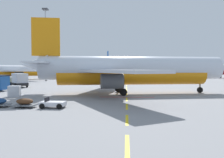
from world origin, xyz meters
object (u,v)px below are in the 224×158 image
(airliner_mid_left, at_px, (109,71))
(apron_light_mast_near, at_px, (46,36))
(airliner_far_center, at_px, (21,71))
(baggage_train, at_px, (12,102))
(airliner_foreground, at_px, (129,70))
(uld_cargo_container, at_px, (15,91))
(ground_power_truck, at_px, (19,80))

(airliner_mid_left, bearing_deg, apron_light_mast_near, 166.70)
(airliner_far_center, bearing_deg, airliner_mid_left, -23.24)
(apron_light_mast_near, bearing_deg, airliner_far_center, 143.06)
(airliner_far_center, distance_m, baggage_train, 70.73)
(baggage_train, distance_m, apron_light_mast_near, 58.51)
(airliner_mid_left, bearing_deg, airliner_foreground, -80.47)
(airliner_mid_left, height_order, apron_light_mast_near, apron_light_mast_near)
(airliner_foreground, bearing_deg, baggage_train, -131.02)
(apron_light_mast_near, bearing_deg, uld_cargo_container, -76.19)
(airliner_far_center, relative_size, apron_light_mast_near, 1.12)
(airliner_far_center, distance_m, apron_light_mast_near, 20.55)
(uld_cargo_container, bearing_deg, airliner_foreground, 16.58)
(airliner_foreground, distance_m, baggage_train, 19.68)
(ground_power_truck, xyz_separation_m, apron_light_mast_near, (-3.09, 26.82, 13.79))
(uld_cargo_container, xyz_separation_m, apron_light_mast_near, (-11.04, 44.90, 14.64))
(airliner_far_center, bearing_deg, baggage_train, -65.91)
(baggage_train, height_order, apron_light_mast_near, apron_light_mast_near)
(airliner_mid_left, xyz_separation_m, airliner_far_center, (-35.77, 15.36, 0.12))
(airliner_foreground, height_order, baggage_train, airliner_foreground)
(apron_light_mast_near, bearing_deg, ground_power_truck, -83.42)
(airliner_far_center, height_order, apron_light_mast_near, apron_light_mast_near)
(airliner_mid_left, xyz_separation_m, ground_power_truck, (-19.27, -21.53, -1.80))
(uld_cargo_container, distance_m, apron_light_mast_near, 48.50)
(apron_light_mast_near, bearing_deg, airliner_mid_left, -13.30)
(airliner_far_center, bearing_deg, ground_power_truck, -65.91)
(airliner_far_center, xyz_separation_m, ground_power_truck, (16.49, -36.89, -1.92))
(ground_power_truck, height_order, uld_cargo_container, ground_power_truck)
(airliner_far_center, distance_m, ground_power_truck, 40.46)
(airliner_mid_left, relative_size, baggage_train, 2.60)
(ground_power_truck, xyz_separation_m, uld_cargo_container, (7.95, -18.09, -0.85))
(airliner_mid_left, xyz_separation_m, baggage_train, (-6.92, -49.14, -2.91))
(airliner_foreground, distance_m, ground_power_truck, 28.33)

